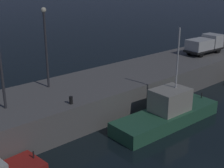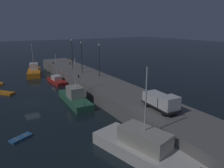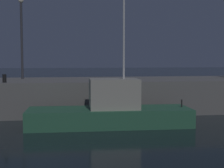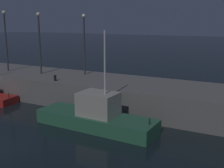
% 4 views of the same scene
% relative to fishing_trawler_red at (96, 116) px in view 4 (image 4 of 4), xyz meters
% --- Properties ---
extents(ground_plane, '(320.00, 320.00, 0.00)m').
position_rel_fishing_trawler_red_xyz_m(ground_plane, '(-3.88, -6.75, -1.02)').
color(ground_plane, black).
extents(pier_quay, '(63.51, 7.60, 2.66)m').
position_rel_fishing_trawler_red_xyz_m(pier_quay, '(-3.88, 6.70, 0.31)').
color(pier_quay, slate).
rests_on(pier_quay, ground).
extents(fishing_trawler_red, '(10.64, 3.37, 8.14)m').
position_rel_fishing_trawler_red_xyz_m(fishing_trawler_red, '(0.00, 0.00, 0.00)').
color(fishing_trawler_red, '#2D6647').
rests_on(fishing_trawler_red, ground).
extents(lamp_post_west, '(0.44, 0.44, 7.39)m').
position_rel_fishing_trawler_red_xyz_m(lamp_post_west, '(-16.39, 5.89, 5.99)').
color(lamp_post_west, '#38383D').
rests_on(lamp_post_west, pier_quay).
extents(lamp_post_east, '(0.44, 0.44, 7.12)m').
position_rel_fishing_trawler_red_xyz_m(lamp_post_east, '(-11.37, 6.28, 5.85)').
color(lamp_post_east, '#38383D').
rests_on(lamp_post_east, pier_quay).
extents(lamp_post_central, '(0.44, 0.44, 6.94)m').
position_rel_fishing_trawler_red_xyz_m(lamp_post_central, '(-6.49, 8.30, 5.75)').
color(lamp_post_central, '#38383D').
rests_on(lamp_post_central, pier_quay).
extents(bollard_central, '(0.28, 0.28, 0.61)m').
position_rel_fishing_trawler_red_xyz_m(bollard_central, '(-7.23, 3.73, 1.94)').
color(bollard_central, black).
rests_on(bollard_central, pier_quay).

